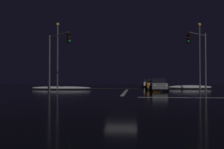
% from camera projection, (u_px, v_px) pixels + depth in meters
% --- Properties ---
extents(ground, '(120.00, 120.00, 0.10)m').
position_uv_depth(ground, '(121.00, 98.00, 19.43)').
color(ground, black).
extents(stop_line_north, '(0.35, 14.83, 0.01)m').
position_uv_depth(stop_line_north, '(125.00, 92.00, 28.03)').
color(stop_line_north, white).
rests_on(stop_line_north, ground).
extents(centre_line_ns, '(22.00, 0.15, 0.01)m').
position_uv_depth(centre_line_ns, '(128.00, 89.00, 39.58)').
color(centre_line_ns, yellow).
rests_on(centre_line_ns, ground).
extents(snow_bank_left_curb, '(8.64, 1.50, 0.49)m').
position_uv_depth(snow_bank_left_curb, '(61.00, 88.00, 35.20)').
color(snow_bank_left_curb, white).
rests_on(snow_bank_left_curb, ground).
extents(snow_bank_right_curb, '(6.48, 1.50, 0.60)m').
position_uv_depth(snow_bank_right_curb, '(190.00, 87.00, 37.43)').
color(snow_bank_right_curb, white).
rests_on(snow_bank_right_curb, ground).
extents(sedan_gray, '(2.02, 4.33, 1.57)m').
position_uv_depth(sedan_gray, '(158.00, 85.00, 30.27)').
color(sedan_gray, slate).
rests_on(sedan_gray, ground).
extents(sedan_orange, '(2.02, 4.33, 1.57)m').
position_uv_depth(sedan_orange, '(152.00, 84.00, 36.31)').
color(sedan_orange, '#C66014').
rests_on(sedan_orange, ground).
extents(sedan_red, '(2.02, 4.33, 1.57)m').
position_uv_depth(sedan_red, '(152.00, 83.00, 41.57)').
color(sedan_red, maroon).
rests_on(sedan_red, ground).
extents(sedan_white, '(2.02, 4.33, 1.57)m').
position_uv_depth(sedan_white, '(148.00, 83.00, 47.53)').
color(sedan_white, silver).
rests_on(sedan_white, ground).
extents(sedan_silver, '(2.02, 4.33, 1.57)m').
position_uv_depth(sedan_silver, '(148.00, 83.00, 53.28)').
color(sedan_silver, '#B7B7BC').
rests_on(sedan_silver, ground).
extents(traffic_signal_ne, '(2.58, 2.58, 6.68)m').
position_uv_depth(traffic_signal_ne, '(199.00, 51.00, 26.86)').
color(traffic_signal_ne, '#4C4C51').
rests_on(traffic_signal_ne, ground).
extents(traffic_signal_nw, '(3.53, 3.53, 6.74)m').
position_uv_depth(traffic_signal_nw, '(57.00, 51.00, 27.93)').
color(traffic_signal_nw, '#4C4C51').
rests_on(traffic_signal_nw, ground).
extents(streetlamp_left_near, '(0.44, 0.44, 9.48)m').
position_uv_depth(streetlamp_left_near, '(58.00, 51.00, 34.64)').
color(streetlamp_left_near, '#424247').
rests_on(streetlamp_left_near, ground).
extents(streetlamp_right_near, '(0.44, 0.44, 9.03)m').
position_uv_depth(streetlamp_right_near, '(200.00, 51.00, 32.83)').
color(streetlamp_right_near, '#424247').
rests_on(streetlamp_right_near, ground).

